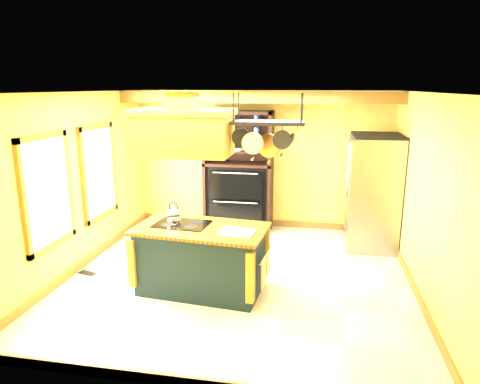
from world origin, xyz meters
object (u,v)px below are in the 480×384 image
(kitchen_island, at_px, (201,258))
(hutch, at_px, (239,184))
(range_hood, at_px, (183,130))
(pot_rack, at_px, (269,131))
(refrigerator, at_px, (372,194))

(kitchen_island, relative_size, hutch, 0.80)
(range_hood, bearing_deg, pot_rack, 0.54)
(refrigerator, xyz_separation_m, hutch, (-2.47, 0.57, -0.05))
(refrigerator, relative_size, hutch, 0.84)
(range_hood, xyz_separation_m, pot_rack, (1.10, 0.01, 0.01))
(range_hood, height_order, refrigerator, range_hood)
(range_hood, distance_m, hutch, 3.06)
(range_hood, relative_size, refrigerator, 0.67)
(range_hood, bearing_deg, refrigerator, 38.90)
(pot_rack, bearing_deg, range_hood, -179.46)
(refrigerator, bearing_deg, pot_rack, -126.32)
(kitchen_island, xyz_separation_m, range_hood, (-0.20, -0.00, 1.76))
(pot_rack, height_order, hutch, pot_rack)
(kitchen_island, distance_m, refrigerator, 3.35)
(pot_rack, xyz_separation_m, refrigerator, (1.59, 2.16, -1.28))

